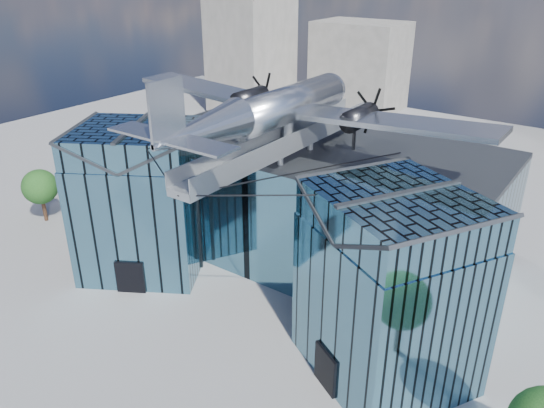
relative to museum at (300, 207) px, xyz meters
The scene contains 5 objects.
ground_plane 8.03m from the museum, 90.00° to the right, with size 120.00×120.00×0.00m, color gray.
museum is the anchor object (origin of this frame).
bg_towers 44.92m from the museum, 88.14° to the left, with size 77.00×24.50×26.00m.
tree_plaza_w 25.73m from the museum, 164.35° to the right, with size 3.56×3.56×5.19m.
tree_side_w 20.55m from the museum, 161.22° to the left, with size 3.86×3.86×5.51m.
Camera 1 is at (19.84, -25.87, 23.05)m, focal length 35.00 mm.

